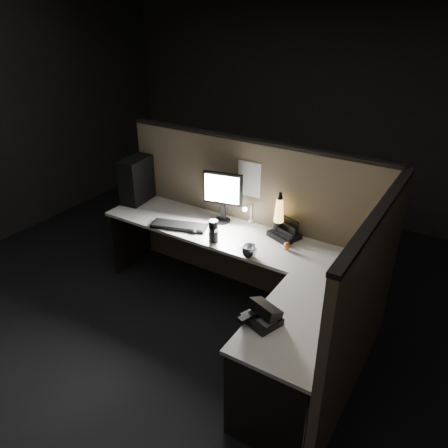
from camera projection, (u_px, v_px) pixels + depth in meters
The scene contains 17 objects.
floor at pixel (196, 334), 3.84m from camera, with size 6.00×6.00×0.00m, color black.
room_shell at pixel (189, 158), 3.09m from camera, with size 6.00×6.00×6.00m.
partition_back at pixel (250, 218), 4.19m from camera, with size 2.66×0.06×1.50m, color brown.
partition_right at pixel (362, 312), 2.94m from camera, with size 0.06×1.66×1.50m, color brown.
desk at pixel (229, 272), 3.68m from camera, with size 2.60×1.60×0.73m.
pc_tower at pixel (139, 179), 4.53m from camera, with size 0.20×0.44×0.46m, color black.
monitor at pixel (223, 193), 4.05m from camera, with size 0.38×0.16×0.49m.
keyboard at pixel (179, 226), 4.06m from camera, with size 0.52×0.17×0.03m, color black.
mouse at pixel (193, 231), 3.96m from camera, with size 0.09×0.06×0.03m, color black.
clip_lamp at pixel (248, 213), 4.04m from camera, with size 0.04×0.17×0.21m.
organizer at pixel (285, 233), 3.88m from camera, with size 0.30×0.29×0.18m.
lava_lamp at pixel (279, 217), 3.87m from camera, with size 0.11×0.11×0.41m.
travel_mug at pixel (213, 231), 3.79m from camera, with size 0.09×0.09×0.20m, color black.
steel_mug at pixel (249, 251), 3.58m from camera, with size 0.13×0.13×0.10m, color silver.
figurine at pixel (287, 245), 3.69m from camera, with size 0.05×0.05×0.05m, color orange.
pinned_paper at pixel (249, 179), 3.97m from camera, with size 0.23×0.00×0.33m, color white.
desk_phone at pixel (262, 315), 2.87m from camera, with size 0.27×0.27×0.13m.
Camera 1 is at (1.78, -2.37, 2.63)m, focal length 35.00 mm.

